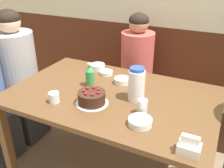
{
  "coord_description": "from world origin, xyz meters",
  "views": [
    {
      "loc": [
        0.69,
        -1.41,
        1.6
      ],
      "look_at": [
        -0.02,
        0.05,
        0.79
      ],
      "focal_mm": 40.0,
      "sensor_mm": 36.0,
      "label": 1
    }
  ],
  "objects_px": {
    "soju_bottle": "(90,75)",
    "glass_tumbler_short": "(54,97)",
    "water_pitcher": "(137,84)",
    "glass_water_tall": "(142,107)",
    "birthday_cake": "(92,98)",
    "bench_seat": "(146,104)",
    "napkin_holder": "(189,147)",
    "bowl_sauce_shallow": "(106,73)",
    "bowl_rice_small": "(98,67)",
    "bowl_side_dish": "(122,80)",
    "bowl_soup_white": "(140,122)",
    "person_grey_tee": "(136,77)",
    "person_dark_striped": "(19,80)"
  },
  "relations": [
    {
      "from": "bowl_soup_white",
      "to": "person_dark_striped",
      "type": "height_order",
      "value": "person_dark_striped"
    },
    {
      "from": "glass_tumbler_short",
      "to": "person_dark_striped",
      "type": "bearing_deg",
      "value": 152.94
    },
    {
      "from": "soju_bottle",
      "to": "person_grey_tee",
      "type": "height_order",
      "value": "person_grey_tee"
    },
    {
      "from": "bowl_soup_white",
      "to": "bowl_rice_small",
      "type": "relative_size",
      "value": 1.1
    },
    {
      "from": "soju_bottle",
      "to": "bowl_sauce_shallow",
      "type": "distance_m",
      "value": 0.25
    },
    {
      "from": "bench_seat",
      "to": "glass_tumbler_short",
      "type": "distance_m",
      "value": 1.28
    },
    {
      "from": "bowl_side_dish",
      "to": "person_dark_striped",
      "type": "distance_m",
      "value": 1.01
    },
    {
      "from": "soju_bottle",
      "to": "bench_seat",
      "type": "bearing_deg",
      "value": 75.47
    },
    {
      "from": "bowl_soup_white",
      "to": "person_grey_tee",
      "type": "relative_size",
      "value": 0.12
    },
    {
      "from": "bench_seat",
      "to": "person_dark_striped",
      "type": "xyz_separation_m",
      "value": [
        -1.0,
        -0.75,
        0.4
      ]
    },
    {
      "from": "water_pitcher",
      "to": "bowl_sauce_shallow",
      "type": "relative_size",
      "value": 2.16
    },
    {
      "from": "birthday_cake",
      "to": "soju_bottle",
      "type": "bearing_deg",
      "value": 122.91
    },
    {
      "from": "person_grey_tee",
      "to": "bowl_side_dish",
      "type": "bearing_deg",
      "value": 8.33
    },
    {
      "from": "soju_bottle",
      "to": "bowl_rice_small",
      "type": "distance_m",
      "value": 0.34
    },
    {
      "from": "birthday_cake",
      "to": "soju_bottle",
      "type": "distance_m",
      "value": 0.27
    },
    {
      "from": "bowl_soup_white",
      "to": "birthday_cake",
      "type": "bearing_deg",
      "value": 166.97
    },
    {
      "from": "bowl_rice_small",
      "to": "glass_water_tall",
      "type": "relative_size",
      "value": 1.29
    },
    {
      "from": "water_pitcher",
      "to": "person_grey_tee",
      "type": "distance_m",
      "value": 0.83
    },
    {
      "from": "bowl_side_dish",
      "to": "bowl_sauce_shallow",
      "type": "xyz_separation_m",
      "value": [
        -0.18,
        0.09,
        -0.01
      ]
    },
    {
      "from": "bowl_sauce_shallow",
      "to": "person_dark_striped",
      "type": "relative_size",
      "value": 0.09
    },
    {
      "from": "bowl_sauce_shallow",
      "to": "person_dark_striped",
      "type": "xyz_separation_m",
      "value": [
        -0.8,
        -0.2,
        -0.15
      ]
    },
    {
      "from": "bowl_side_dish",
      "to": "person_grey_tee",
      "type": "height_order",
      "value": "person_grey_tee"
    },
    {
      "from": "bowl_side_dish",
      "to": "glass_tumbler_short",
      "type": "xyz_separation_m",
      "value": [
        -0.29,
        -0.47,
        0.01
      ]
    },
    {
      "from": "water_pitcher",
      "to": "bowl_sauce_shallow",
      "type": "height_order",
      "value": "water_pitcher"
    },
    {
      "from": "napkin_holder",
      "to": "bowl_rice_small",
      "type": "height_order",
      "value": "napkin_holder"
    },
    {
      "from": "bowl_rice_small",
      "to": "bowl_side_dish",
      "type": "distance_m",
      "value": 0.35
    },
    {
      "from": "glass_water_tall",
      "to": "napkin_holder",
      "type": "bearing_deg",
      "value": -35.62
    },
    {
      "from": "napkin_holder",
      "to": "glass_tumbler_short",
      "type": "distance_m",
      "value": 0.91
    },
    {
      "from": "bench_seat",
      "to": "person_grey_tee",
      "type": "height_order",
      "value": "person_grey_tee"
    },
    {
      "from": "glass_tumbler_short",
      "to": "person_dark_striped",
      "type": "xyz_separation_m",
      "value": [
        -0.7,
        0.36,
        -0.17
      ]
    },
    {
      "from": "soju_bottle",
      "to": "bowl_side_dish",
      "type": "distance_m",
      "value": 0.25
    },
    {
      "from": "bowl_side_dish",
      "to": "glass_water_tall",
      "type": "height_order",
      "value": "glass_water_tall"
    },
    {
      "from": "bench_seat",
      "to": "birthday_cake",
      "type": "distance_m",
      "value": 1.17
    },
    {
      "from": "water_pitcher",
      "to": "person_dark_striped",
      "type": "bearing_deg",
      "value": 176.16
    },
    {
      "from": "bowl_soup_white",
      "to": "glass_water_tall",
      "type": "distance_m",
      "value": 0.12
    },
    {
      "from": "water_pitcher",
      "to": "bowl_side_dish",
      "type": "relative_size",
      "value": 1.97
    },
    {
      "from": "birthday_cake",
      "to": "napkin_holder",
      "type": "relative_size",
      "value": 2.0
    },
    {
      "from": "bench_seat",
      "to": "napkin_holder",
      "type": "relative_size",
      "value": 19.89
    },
    {
      "from": "birthday_cake",
      "to": "glass_tumbler_short",
      "type": "bearing_deg",
      "value": -157.75
    },
    {
      "from": "bowl_rice_small",
      "to": "glass_water_tall",
      "type": "height_order",
      "value": "glass_water_tall"
    },
    {
      "from": "soju_bottle",
      "to": "glass_tumbler_short",
      "type": "height_order",
      "value": "soju_bottle"
    },
    {
      "from": "glass_tumbler_short",
      "to": "person_grey_tee",
      "type": "xyz_separation_m",
      "value": [
        0.21,
        1.01,
        -0.23
      ]
    },
    {
      "from": "water_pitcher",
      "to": "bowl_sauce_shallow",
      "type": "distance_m",
      "value": 0.48
    },
    {
      "from": "glass_tumbler_short",
      "to": "birthday_cake",
      "type": "bearing_deg",
      "value": 22.25
    },
    {
      "from": "bench_seat",
      "to": "glass_water_tall",
      "type": "bearing_deg",
      "value": -73.86
    },
    {
      "from": "napkin_holder",
      "to": "person_grey_tee",
      "type": "relative_size",
      "value": 0.09
    },
    {
      "from": "soju_bottle",
      "to": "bowl_sauce_shallow",
      "type": "bearing_deg",
      "value": 87.1
    },
    {
      "from": "napkin_holder",
      "to": "bowl_sauce_shallow",
      "type": "xyz_separation_m",
      "value": [
        -0.8,
        0.67,
        -0.02
      ]
    },
    {
      "from": "birthday_cake",
      "to": "glass_tumbler_short",
      "type": "xyz_separation_m",
      "value": [
        -0.24,
        -0.1,
        -0.01
      ]
    },
    {
      "from": "water_pitcher",
      "to": "glass_water_tall",
      "type": "relative_size",
      "value": 2.37
    }
  ]
}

